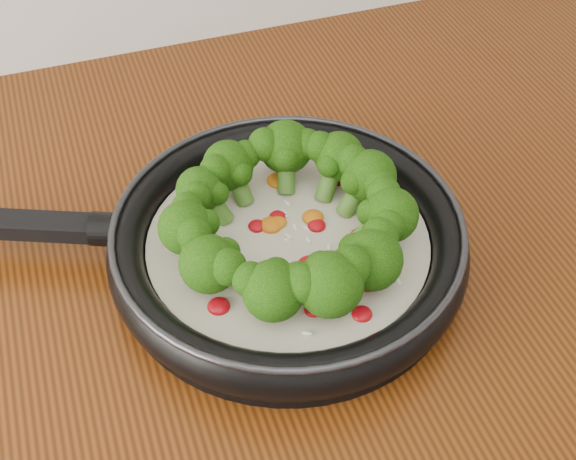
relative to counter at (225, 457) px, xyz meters
name	(u,v)px	position (x,y,z in m)	size (l,w,h in m)	color
counter	(225,457)	(0.00, 0.00, 0.00)	(1.60, 0.80, 0.90)	#381706
skillet	(287,238)	(0.08, -0.06, 0.49)	(0.59, 0.47, 0.10)	black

